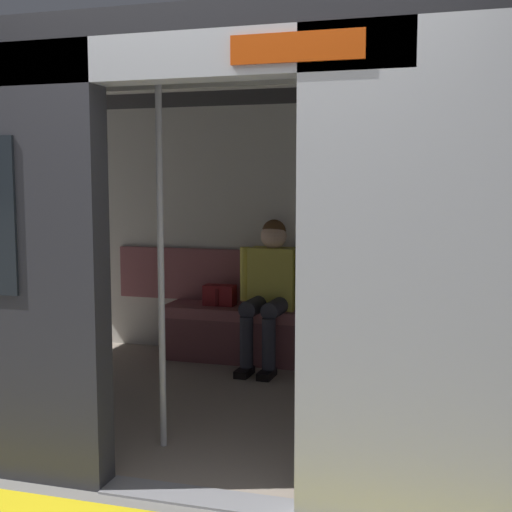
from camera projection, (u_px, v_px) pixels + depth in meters
ground_plane at (199, 498)px, 3.17m from camera, size 60.00×60.00×0.00m
train_car at (261, 179)px, 4.25m from camera, size 6.40×2.90×2.24m
bench_seat at (305, 324)px, 5.42m from camera, size 2.40×0.44×0.45m
person_seated at (270, 283)px, 5.41m from camera, size 0.55×0.69×1.18m
handbag at (220, 295)px, 5.66m from camera, size 0.26×0.15×0.17m
book at (322, 308)px, 5.46m from camera, size 0.24×0.27×0.03m
grab_pole_door at (161, 261)px, 3.69m from camera, size 0.04×0.04×2.10m
grab_pole_far at (312, 265)px, 3.48m from camera, size 0.04×0.04×2.10m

